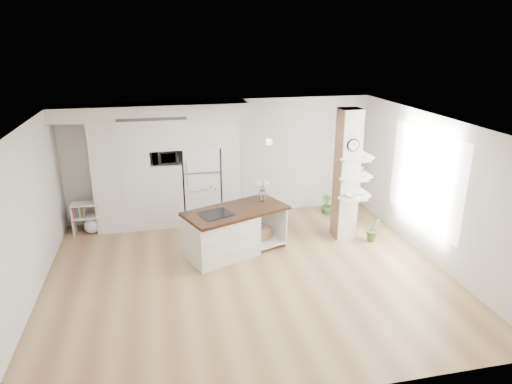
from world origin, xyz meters
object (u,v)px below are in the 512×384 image
refrigerator (201,184)px  bookshelf (89,220)px  kitchen_island (226,232)px  floor_plant_a (373,229)px

refrigerator → bookshelf: 2.52m
refrigerator → kitchen_island: (0.28, -1.81, -0.41)m
refrigerator → kitchen_island: refrigerator is taller
bookshelf → refrigerator: bearing=5.4°
kitchen_island → bookshelf: (-2.73, 1.62, -0.16)m
bookshelf → kitchen_island: bearing=-29.6°
kitchen_island → floor_plant_a: size_ratio=4.15×
refrigerator → floor_plant_a: bearing=-29.2°
kitchen_island → floor_plant_a: kitchen_island is taller
floor_plant_a → refrigerator: bearing=150.8°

